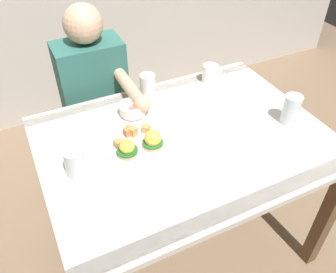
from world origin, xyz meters
The scene contains 10 objects.
ground_plane centered at (0.00, 0.00, 0.00)m, with size 6.00×6.00×0.00m, color #7F664C.
dining_table centered at (0.00, 0.00, 0.63)m, with size 1.20×0.90×0.74m.
eggs_benedict_plate centered at (-0.20, 0.02, 0.76)m, with size 0.27×0.27×0.09m.
fruit_bowl centered at (-0.14, 0.25, 0.77)m, with size 0.12×0.12×0.06m.
coffee_mug centered at (0.33, 0.34, 0.79)m, with size 0.11×0.08×0.09m.
fork centered at (0.00, -0.22, 0.74)m, with size 0.10×0.14×0.00m.
water_glass_near centered at (-0.02, 0.36, 0.79)m, with size 0.07×0.07×0.12m.
water_glass_far centered at (0.47, -0.10, 0.80)m, with size 0.08×0.08×0.14m.
water_glass_extra centered at (-0.46, 0.00, 0.79)m, with size 0.08×0.08×0.11m.
diner_person centered at (-0.21, 0.60, 0.65)m, with size 0.34×0.54×1.14m.
Camera 1 is at (-0.56, -0.98, 1.71)m, focal length 37.44 mm.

